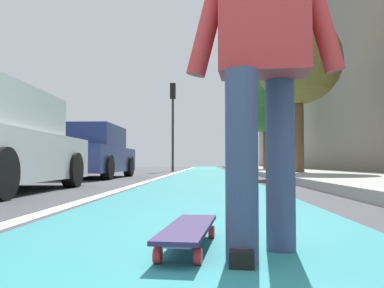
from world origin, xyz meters
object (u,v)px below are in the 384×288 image
at_px(street_tree_mid, 298,62).
at_px(traffic_light, 173,111).
at_px(parked_car_mid, 89,153).
at_px(skater_person, 263,50).
at_px(skateboard, 189,230).
at_px(street_tree_far, 265,103).

bearing_deg(street_tree_mid, traffic_light, 30.05).
bearing_deg(traffic_light, parked_car_mid, 170.37).
distance_m(skater_person, street_tree_mid, 11.56).
distance_m(parked_car_mid, traffic_light, 9.81).
xyz_separation_m(skateboard, traffic_light, (18.81, 1.68, 3.03)).
bearing_deg(skateboard, street_tree_mid, -15.34).
distance_m(street_tree_mid, street_tree_far, 7.39).
relative_size(skater_person, street_tree_far, 0.34).
bearing_deg(street_tree_far, traffic_light, 82.21).
height_order(skater_person, street_tree_far, street_tree_far).
distance_m(traffic_light, street_tree_mid, 9.28).
bearing_deg(parked_car_mid, skater_person, -159.33).
bearing_deg(skater_person, street_tree_mid, -13.44).
distance_m(parked_car_mid, street_tree_far, 11.06).
xyz_separation_m(skateboard, street_tree_far, (18.18, -2.96, 3.30)).
xyz_separation_m(skateboard, parked_car_mid, (9.43, 3.27, 0.62)).
relative_size(parked_car_mid, street_tree_mid, 0.84).
xyz_separation_m(street_tree_mid, street_tree_far, (7.39, 0.00, -0.22)).
height_order(skateboard, street_tree_mid, street_tree_mid).
bearing_deg(traffic_light, street_tree_mid, -149.95).
distance_m(skateboard, street_tree_far, 18.71).
xyz_separation_m(skater_person, parked_car_mid, (9.58, 3.62, -0.23)).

